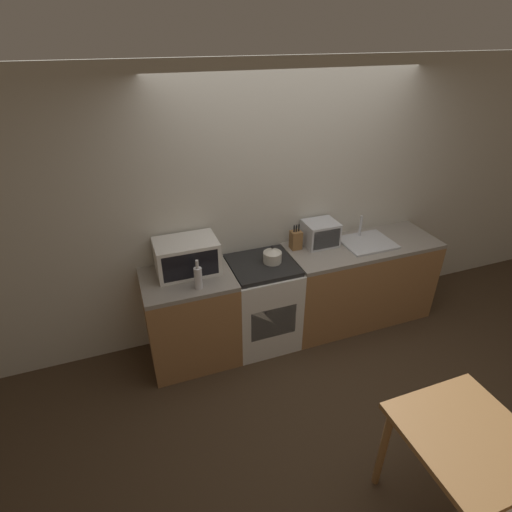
{
  "coord_description": "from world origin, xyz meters",
  "views": [
    {
      "loc": [
        -1.53,
        -2.17,
        2.79
      ],
      "look_at": [
        -0.48,
        0.68,
        1.05
      ],
      "focal_mm": 28.0,
      "sensor_mm": 36.0,
      "label": 1
    }
  ],
  "objects_px": {
    "stove_range": "(262,303)",
    "toaster_oven": "(320,233)",
    "microwave": "(187,256)",
    "kettle": "(272,255)",
    "dining_table": "(465,448)",
    "bottle": "(198,277)"
  },
  "relations": [
    {
      "from": "microwave",
      "to": "kettle",
      "type": "bearing_deg",
      "value": -8.55
    },
    {
      "from": "kettle",
      "to": "toaster_oven",
      "type": "bearing_deg",
      "value": 15.37
    },
    {
      "from": "toaster_oven",
      "to": "kettle",
      "type": "bearing_deg",
      "value": -164.63
    },
    {
      "from": "microwave",
      "to": "bottle",
      "type": "bearing_deg",
      "value": -83.88
    },
    {
      "from": "microwave",
      "to": "bottle",
      "type": "xyz_separation_m",
      "value": [
        0.03,
        -0.29,
        -0.05
      ]
    },
    {
      "from": "toaster_oven",
      "to": "bottle",
      "type": "bearing_deg",
      "value": -165.57
    },
    {
      "from": "kettle",
      "to": "toaster_oven",
      "type": "xyz_separation_m",
      "value": [
        0.58,
        0.16,
        0.05
      ]
    },
    {
      "from": "microwave",
      "to": "toaster_oven",
      "type": "distance_m",
      "value": 1.34
    },
    {
      "from": "kettle",
      "to": "dining_table",
      "type": "bearing_deg",
      "value": -78.14
    },
    {
      "from": "bottle",
      "to": "toaster_oven",
      "type": "height_order",
      "value": "bottle"
    },
    {
      "from": "stove_range",
      "to": "bottle",
      "type": "xyz_separation_m",
      "value": [
        -0.64,
        -0.19,
        0.55
      ]
    },
    {
      "from": "stove_range",
      "to": "microwave",
      "type": "height_order",
      "value": "microwave"
    },
    {
      "from": "bottle",
      "to": "toaster_oven",
      "type": "xyz_separation_m",
      "value": [
        1.31,
        0.34,
        0.02
      ]
    },
    {
      "from": "microwave",
      "to": "toaster_oven",
      "type": "height_order",
      "value": "microwave"
    },
    {
      "from": "stove_range",
      "to": "kettle",
      "type": "bearing_deg",
      "value": -4.5
    },
    {
      "from": "microwave",
      "to": "dining_table",
      "type": "distance_m",
      "value": 2.44
    },
    {
      "from": "stove_range",
      "to": "toaster_oven",
      "type": "relative_size",
      "value": 2.8
    },
    {
      "from": "stove_range",
      "to": "dining_table",
      "type": "relative_size",
      "value": 1.17
    },
    {
      "from": "kettle",
      "to": "dining_table",
      "type": "relative_size",
      "value": 0.23
    },
    {
      "from": "stove_range",
      "to": "toaster_oven",
      "type": "bearing_deg",
      "value": 12.66
    },
    {
      "from": "kettle",
      "to": "microwave",
      "type": "height_order",
      "value": "microwave"
    },
    {
      "from": "stove_range",
      "to": "microwave",
      "type": "bearing_deg",
      "value": 170.88
    }
  ]
}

